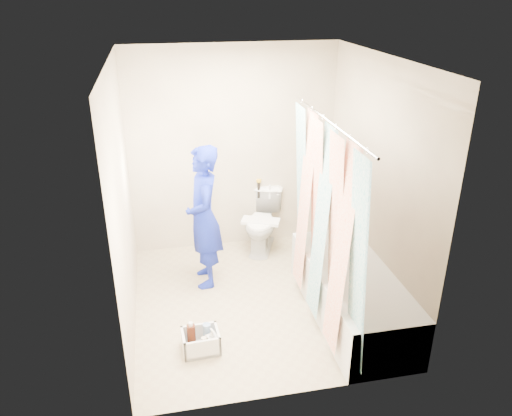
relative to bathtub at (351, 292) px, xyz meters
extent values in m
plane|color=tan|center=(-0.85, 0.43, -0.27)|extent=(2.60, 2.60, 0.00)
cube|color=silver|center=(-0.85, 0.43, 2.13)|extent=(2.40, 2.60, 0.02)
cube|color=#C4B697|center=(-0.85, 1.73, 0.93)|extent=(2.40, 0.02, 2.40)
cube|color=#C4B697|center=(-0.85, -0.88, 0.93)|extent=(2.40, 0.02, 2.40)
cube|color=#C4B697|center=(-2.05, 0.43, 0.93)|extent=(0.02, 2.60, 2.40)
cube|color=#C4B697|center=(0.35, 0.43, 0.93)|extent=(0.02, 2.60, 2.40)
cube|color=silver|center=(0.00, 0.00, -0.02)|extent=(0.70, 1.75, 0.50)
cube|color=white|center=(0.00, 0.00, 0.19)|extent=(0.58, 1.63, 0.06)
cylinder|color=silver|center=(-0.33, 0.00, 1.68)|extent=(0.02, 1.90, 0.02)
cube|color=white|center=(-0.33, 0.00, 0.75)|extent=(0.06, 1.75, 1.80)
imported|color=white|center=(-0.55, 1.50, 0.09)|extent=(0.64, 0.81, 0.72)
cube|color=white|center=(-0.59, 1.39, 0.16)|extent=(0.48, 0.34, 0.03)
cylinder|color=black|center=(-0.55, 1.71, 0.42)|extent=(0.03, 0.03, 0.21)
cylinder|color=gold|center=(-0.55, 1.71, 0.54)|extent=(0.06, 0.06, 0.03)
cylinder|color=silver|center=(-0.43, 1.66, 0.41)|extent=(0.03, 0.03, 0.17)
imported|color=#0E1C91|center=(-1.30, 0.90, 0.50)|extent=(0.38, 0.56, 1.53)
cube|color=silver|center=(-1.47, -0.21, -0.25)|extent=(0.33, 0.27, 0.03)
cube|color=silver|center=(-1.62, -0.22, -0.17)|extent=(0.03, 0.26, 0.19)
cube|color=silver|center=(-1.32, -0.21, -0.17)|extent=(0.03, 0.26, 0.19)
cube|color=silver|center=(-1.47, -0.33, -0.17)|extent=(0.32, 0.04, 0.19)
cube|color=silver|center=(-1.48, -0.10, -0.17)|extent=(0.32, 0.04, 0.19)
cylinder|color=#441A0D|center=(-1.55, -0.17, -0.13)|extent=(0.08, 0.08, 0.21)
cylinder|color=silver|center=(-1.41, -0.16, -0.14)|extent=(0.07, 0.07, 0.19)
cylinder|color=beige|center=(-1.45, -0.27, -0.17)|extent=(0.05, 0.05, 0.14)
cylinder|color=#441A0D|center=(-1.55, -0.28, -0.20)|extent=(0.06, 0.06, 0.06)
cylinder|color=gold|center=(-1.55, -0.28, -0.16)|extent=(0.07, 0.07, 0.01)
imported|color=silver|center=(-1.37, -0.25, -0.13)|extent=(0.12, 0.12, 0.21)
camera|label=1|loc=(-1.70, -3.75, 2.71)|focal=35.00mm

